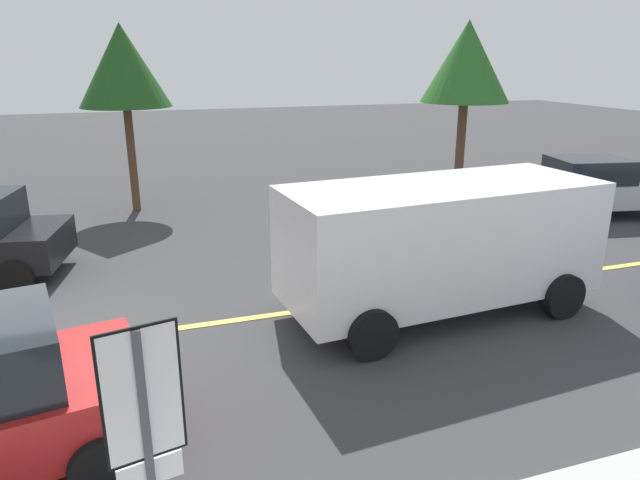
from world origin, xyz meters
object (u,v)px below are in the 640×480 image
speed_limit_sign (146,429)px  tree_left_verge (467,63)px  white_van (439,240)px  car_silver_approaching (592,186)px  tree_centre_verge (123,66)px

speed_limit_sign → tree_left_verge: bearing=50.1°
white_van → tree_left_verge: size_ratio=1.05×
speed_limit_sign → tree_left_verge: 14.54m
car_silver_approaching → tree_centre_verge: (-11.70, 4.46, 3.10)m
car_silver_approaching → tree_left_verge: bearing=137.8°
speed_limit_sign → tree_left_verge: size_ratio=0.49×
white_van → tree_centre_verge: tree_centre_verge is taller
speed_limit_sign → white_van: speed_limit_sign is taller
tree_left_verge → tree_centre_verge: size_ratio=1.02×
tree_left_verge → white_van: bearing=-123.9°
tree_left_verge → tree_centre_verge: 9.28m
tree_left_verge → tree_centre_verge: tree_left_verge is taller
speed_limit_sign → car_silver_approaching: speed_limit_sign is taller
speed_limit_sign → tree_centre_verge: size_ratio=0.51×
speed_limit_sign → car_silver_approaching: size_ratio=0.59×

